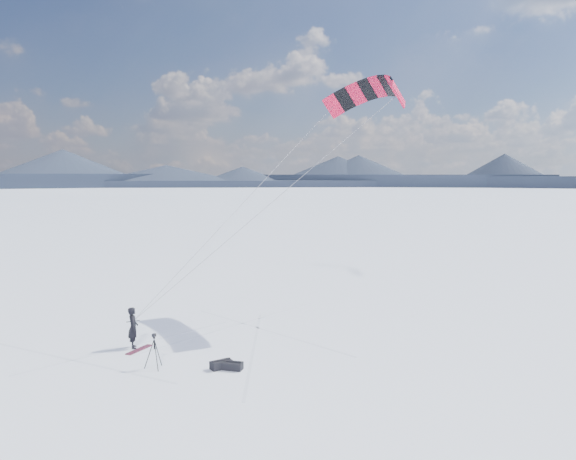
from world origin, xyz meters
name	(u,v)px	position (x,y,z in m)	size (l,w,h in m)	color
ground	(162,361)	(0.00, 0.00, 0.00)	(1800.00, 1800.00, 0.00)	white
horizon_hills	(159,264)	(0.00, 0.00, 3.79)	(704.47, 706.88, 9.09)	black
snow_tracks	(124,368)	(-1.44, -0.32, 0.00)	(13.93, 10.25, 0.01)	silver
snowkiter	(134,348)	(-0.79, 2.06, 0.00)	(0.63, 0.41, 1.71)	black
snowboard	(139,350)	(-0.62, 1.67, 0.02)	(1.42, 0.26, 0.04)	maroon
tripod	(154,346)	(-0.39, -0.79, 0.85)	(0.69, 0.65, 1.32)	black
gear_bag_a	(221,364)	(1.87, -1.76, 0.16)	(0.85, 0.52, 0.36)	black
gear_bag_b	(232,366)	(2.22, -2.03, 0.15)	(0.83, 0.75, 0.35)	black
power_kite	(370,94)	(11.30, 3.65, 11.18)	(13.33, 5.79, 10.98)	red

